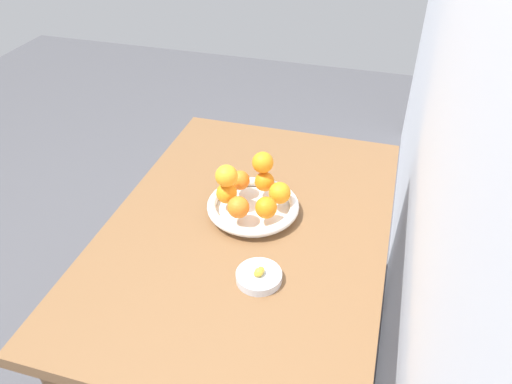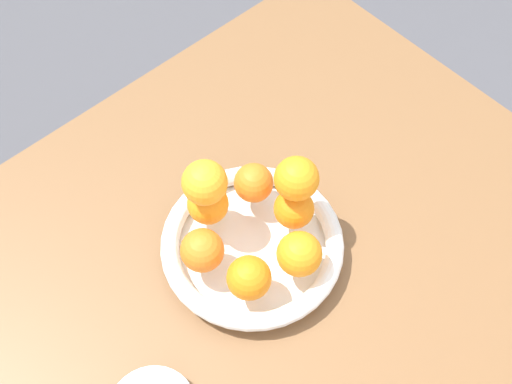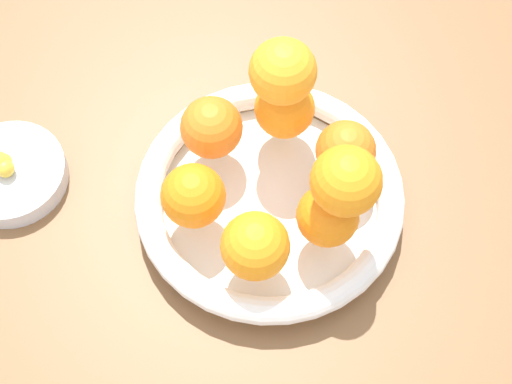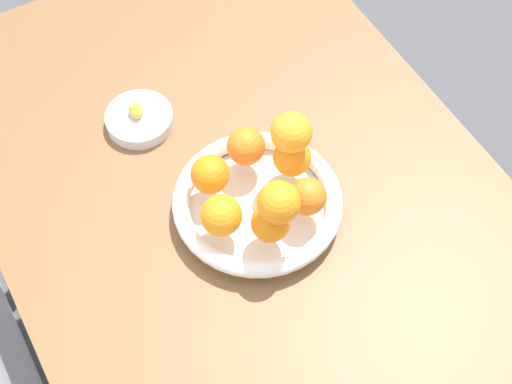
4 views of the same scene
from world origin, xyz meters
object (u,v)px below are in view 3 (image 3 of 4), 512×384
object	(u,v)px
orange_4	(346,150)
orange_3	(328,216)
orange_0	(211,127)
orange_6	(283,71)
dining_table	(222,223)
orange_5	(285,108)
orange_2	(255,246)
candy_ball_0	(5,168)
fruit_bowl	(270,197)
orange_7	(346,181)
candy_dish	(11,174)
candy_ball_3	(3,162)
orange_1	(193,196)

from	to	relation	value
orange_4	orange_3	bearing A→B (deg)	100.50
orange_0	orange_6	world-z (taller)	orange_6
dining_table	orange_5	distance (m)	0.18
orange_4	orange_5	distance (m)	0.07
orange_2	candy_ball_0	size ratio (longest dim) A/B	3.41
fruit_bowl	orange_7	world-z (taller)	orange_7
orange_3	dining_table	bearing A→B (deg)	-7.06
candy_dish	orange_4	xyz separation A→B (m)	(-0.30, -0.14, 0.06)
dining_table	candy_ball_3	world-z (taller)	candy_ball_3
orange_0	orange_2	distance (m)	0.13
orange_5	orange_6	bearing A→B (deg)	42.15
orange_3	orange_6	bearing A→B (deg)	-43.89
fruit_bowl	orange_3	xyz separation A→B (m)	(-0.06, 0.02, 0.05)
candy_ball_0	orange_1	bearing A→B (deg)	-168.32
dining_table	candy_dish	xyz separation A→B (m)	(0.19, 0.09, 0.10)
orange_3	orange_5	xyz separation A→B (m)	(0.08, -0.09, 0.00)
orange_7	dining_table	bearing A→B (deg)	-3.32
candy_dish	orange_5	distance (m)	0.28
orange_5	candy_ball_3	size ratio (longest dim) A/B	3.25
orange_0	orange_7	world-z (taller)	orange_7
orange_7	candy_ball_0	bearing A→B (deg)	14.86
candy_dish	candy_ball_3	distance (m)	0.02
orange_1	orange_7	world-z (taller)	orange_7
orange_3	orange_1	bearing A→B (deg)	17.46
candy_dish	candy_ball_0	distance (m)	0.02
orange_6	candy_ball_0	distance (m)	0.29
orange_6	orange_7	xyz separation A→B (m)	(-0.09, 0.08, -0.00)
fruit_bowl	orange_4	bearing A→B (deg)	-134.37
orange_2	candy_ball_3	bearing A→B (deg)	3.15
orange_3	candy_ball_0	bearing A→B (deg)	13.91
orange_3	orange_7	size ratio (longest dim) A/B	0.93
orange_1	orange_4	xyz separation A→B (m)	(-0.10, -0.11, -0.00)
orange_0	orange_5	bearing A→B (deg)	-135.78
dining_table	orange_1	world-z (taller)	orange_1
fruit_bowl	orange_6	size ratio (longest dim) A/B	4.21
fruit_bowl	orange_3	bearing A→B (deg)	165.63
candy_dish	orange_6	bearing A→B (deg)	-145.24
candy_ball_3	orange_7	bearing A→B (deg)	-166.27
orange_5	candy_ball_3	distance (m)	0.28
candy_dish	candy_ball_0	bearing A→B (deg)	126.00
candy_dish	orange_3	bearing A→B (deg)	-166.94
candy_dish	orange_6	distance (m)	0.30
orange_4	orange_7	bearing A→B (deg)	108.59
orange_0	orange_1	size ratio (longest dim) A/B	1.00
candy_dish	candy_ball_0	world-z (taller)	candy_ball_0
dining_table	orange_6	world-z (taller)	orange_6
fruit_bowl	orange_5	distance (m)	0.09
orange_1	orange_3	world-z (taller)	orange_1
orange_6	candy_ball_3	xyz separation A→B (m)	(0.23, 0.15, -0.10)
candy_dish	orange_0	size ratio (longest dim) A/B	1.87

